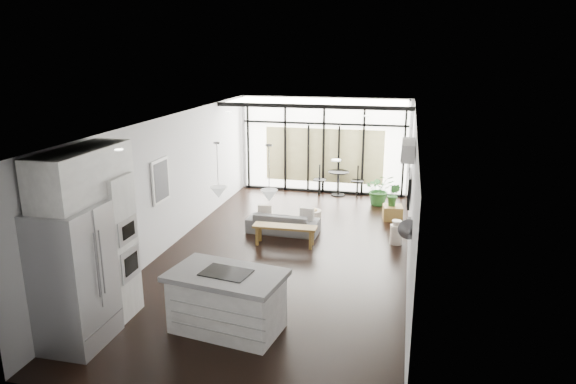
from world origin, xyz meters
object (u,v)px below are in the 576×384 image
at_px(island, 227,301).
at_px(pouf, 312,217).
at_px(console_bench, 285,235).
at_px(milk_can, 396,232).
at_px(tv, 409,188).
at_px(fridge, 74,277).
at_px(sofa, 283,219).

relative_size(island, pouf, 3.85).
height_order(console_bench, pouf, console_bench).
bearing_deg(console_bench, milk_can, 13.76).
bearing_deg(tv, milk_can, 158.89).
height_order(fridge, milk_can, fridge).
bearing_deg(pouf, sofa, -127.07).
relative_size(console_bench, milk_can, 2.57).
relative_size(pouf, tv, 0.40).
distance_m(island, tv, 4.96).
bearing_deg(sofa, tv, 177.96).
bearing_deg(console_bench, island, -91.72).
bearing_deg(sofa, island, 94.99).
bearing_deg(tv, pouf, 156.99).
relative_size(sofa, milk_can, 3.08).
distance_m(sofa, pouf, 0.93).
distance_m(fridge, milk_can, 6.69).
distance_m(fridge, pouf, 6.40).
distance_m(island, fridge, 2.19).
xyz_separation_m(sofa, pouf, (0.55, 0.73, -0.15)).
bearing_deg(console_bench, fridge, -115.51).
bearing_deg(fridge, tv, 47.34).
bearing_deg(island, console_bench, 98.50).
relative_size(island, fridge, 0.83).
bearing_deg(pouf, milk_can, -23.21).
height_order(sofa, pouf, sofa).
bearing_deg(milk_can, island, -119.58).
bearing_deg(pouf, fridge, -111.46).
distance_m(island, milk_can, 4.85).
height_order(island, console_bench, island).
bearing_deg(island, sofa, 101.56).
distance_m(fridge, sofa, 5.51).
relative_size(island, tv, 1.55).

